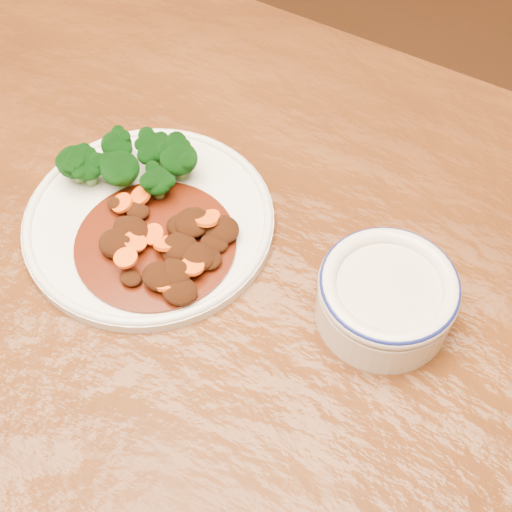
% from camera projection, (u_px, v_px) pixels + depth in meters
% --- Properties ---
extents(ground, '(4.00, 4.00, 0.00)m').
position_uv_depth(ground, '(188.00, 509.00, 1.30)').
color(ground, '#4D2913').
rests_on(ground, ground).
extents(dining_table, '(1.57, 1.02, 0.75)m').
position_uv_depth(dining_table, '(138.00, 323.00, 0.75)').
color(dining_table, '#5A2D0F').
rests_on(dining_table, ground).
extents(dinner_plate, '(0.25, 0.25, 0.02)m').
position_uv_depth(dinner_plate, '(149.00, 220.00, 0.72)').
color(dinner_plate, silver).
rests_on(dinner_plate, dining_table).
extents(broccoli_florets, '(0.13, 0.09, 0.04)m').
position_uv_depth(broccoli_florets, '(127.00, 162.00, 0.73)').
color(broccoli_florets, '#63974E').
rests_on(broccoli_florets, dinner_plate).
extents(mince_stew, '(0.16, 0.16, 0.03)m').
position_uv_depth(mince_stew, '(166.00, 245.00, 0.69)').
color(mince_stew, '#4D1608').
rests_on(mince_stew, dinner_plate).
extents(dip_bowl, '(0.13, 0.13, 0.06)m').
position_uv_depth(dip_bowl, '(386.00, 296.00, 0.64)').
color(dip_bowl, silver).
rests_on(dip_bowl, dining_table).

